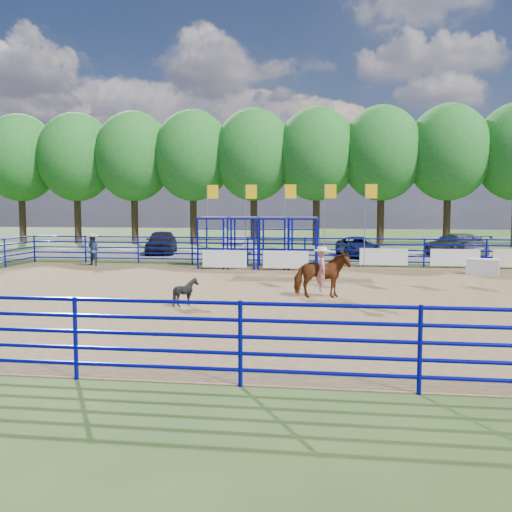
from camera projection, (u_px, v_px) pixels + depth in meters
name	position (u px, v px, depth m)	size (l,w,h in m)	color
ground	(289.00, 296.00, 19.73)	(120.00, 120.00, 0.00)	#395221
arena_dirt	(289.00, 296.00, 19.72)	(30.00, 20.00, 0.02)	olive
gravel_strip	(311.00, 255.00, 36.49)	(40.00, 10.00, 0.01)	gray
announcer_table	(483.00, 267.00, 25.65)	(1.37, 0.64, 0.73)	silver
horse_and_rider	(322.00, 272.00, 19.22)	(1.97, 1.18, 2.42)	brown
calf	(186.00, 292.00, 17.75)	(0.69, 0.78, 0.86)	black
spectator_cowboy	(93.00, 250.00, 29.57)	(0.94, 0.85, 1.64)	navy
car_a	(161.00, 242.00, 37.28)	(1.82, 4.53, 1.54)	black
car_b	(239.00, 245.00, 36.55)	(1.36, 3.89, 1.28)	#92959A
car_c	(357.00, 247.00, 35.01)	(2.04, 4.42, 1.23)	#151A34
car_d	(455.00, 245.00, 34.73)	(2.07, 5.09, 1.48)	slate
perimeter_fence	(289.00, 275.00, 19.66)	(30.10, 20.10, 1.50)	#07099D
chute_assembly	(266.00, 243.00, 28.60)	(19.32, 2.41, 4.20)	#07099D
treeline	(317.00, 150.00, 44.71)	(56.40, 6.40, 11.24)	#3F2B19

